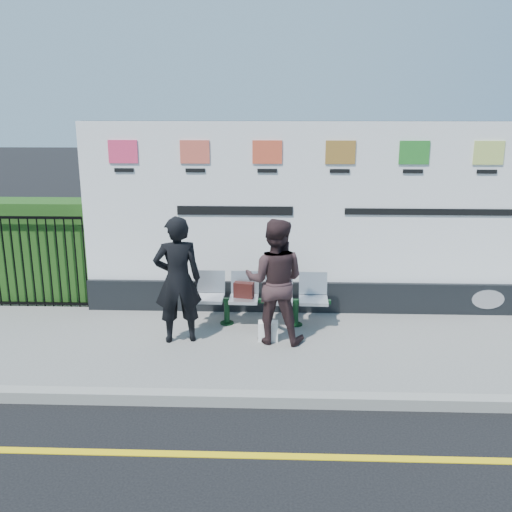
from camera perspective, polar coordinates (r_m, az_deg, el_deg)
The scene contains 12 objects.
ground at distance 6.00m, azimuth 6.38°, elevation -19.39°, with size 80.00×80.00×0.00m, color black.
pavement at distance 8.16m, azimuth 5.14°, elevation -9.07°, with size 14.00×3.00×0.12m, color gray.
kerb at distance 6.82m, azimuth 5.79°, elevation -14.15°, with size 14.00×0.18×0.14m, color gray.
yellow_line at distance 6.00m, azimuth 6.38°, elevation -19.36°, with size 14.00×0.10×0.01m, color yellow.
billboard at distance 9.05m, azimuth 8.08°, elevation 2.36°, with size 8.00×0.30×3.00m.
hedge at distance 10.40m, azimuth -21.33°, elevation 0.58°, with size 2.35×0.70×1.70m, color #214A16.
railing at distance 10.02m, azimuth -22.27°, elevation -0.51°, with size 2.05×0.06×1.54m, color black, non-canonical shape.
bench at distance 8.68m, azimuth 0.52°, elevation -5.52°, with size 2.00×0.53×0.43m, color #AEB1B8, non-canonical shape.
woman_left at distance 7.96m, azimuth -7.84°, elevation -2.38°, with size 0.66×0.43×1.80m, color black.
woman_right at distance 7.90m, azimuth 1.90°, elevation -2.52°, with size 0.86×0.67×1.76m, color #332122.
handbag_brown at distance 8.59m, azimuth -1.23°, elevation -3.42°, with size 0.30×0.13×0.23m, color black.
carrier_bag_white at distance 8.15m, azimuth 1.22°, elevation -7.51°, with size 0.28×0.17×0.28m, color white.
Camera 1 is at (-0.45, -4.94, 3.39)m, focal length 40.00 mm.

